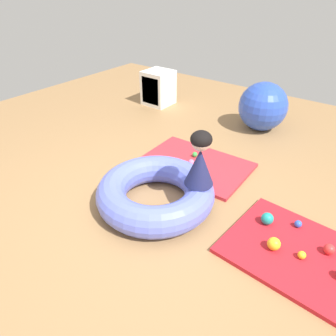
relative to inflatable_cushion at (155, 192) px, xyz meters
name	(u,v)px	position (x,y,z in m)	size (l,w,h in m)	color
ground_plane	(151,210)	(0.01, -0.09, -0.14)	(8.00, 8.00, 0.00)	#9E7549
gym_mat_center_rear	(195,164)	(-0.09, 0.84, -0.12)	(1.23, 0.83, 0.04)	red
gym_mat_front	(298,253)	(1.33, 0.20, -0.12)	(1.12, 0.89, 0.04)	red
inflatable_cushion	(155,192)	(0.00, 0.00, 0.00)	(1.14, 1.14, 0.29)	#6070E5
child_in_navy	(200,159)	(0.35, 0.21, 0.40)	(0.31, 0.31, 0.53)	navy
play_ball_yellow	(274,244)	(1.16, 0.10, -0.05)	(0.11, 0.11, 0.11)	yellow
play_ball_teal	(267,219)	(0.99, 0.36, -0.05)	(0.11, 0.11, 0.11)	teal
play_ball_red	(329,249)	(1.53, 0.32, -0.06)	(0.09, 0.09, 0.09)	red
play_ball_blue	(298,224)	(1.23, 0.48, -0.07)	(0.06, 0.06, 0.06)	blue
play_ball_green	(195,154)	(-0.17, 0.96, -0.07)	(0.06, 0.06, 0.06)	green
play_ball_pink	(191,163)	(-0.09, 0.76, -0.06)	(0.08, 0.08, 0.08)	pink
play_ball_yellow_second	(302,255)	(1.37, 0.14, -0.07)	(0.06, 0.06, 0.06)	yellow
exercise_ball_large	(263,106)	(0.09, 2.27, 0.19)	(0.68, 0.68, 0.68)	blue
storage_cube	(157,88)	(-1.70, 2.14, 0.14)	(0.44, 0.44, 0.56)	white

